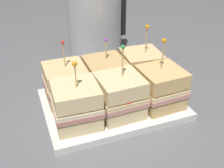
# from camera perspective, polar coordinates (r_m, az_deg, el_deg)

# --- Properties ---
(ground_plane) EXTENTS (6.00, 6.00, 0.00)m
(ground_plane) POSITION_cam_1_polar(r_m,az_deg,el_deg) (0.77, 0.00, -4.61)
(ground_plane) COLOR slate
(serving_platter) EXTENTS (0.36, 0.26, 0.02)m
(serving_platter) POSITION_cam_1_polar(r_m,az_deg,el_deg) (0.76, 0.00, -4.06)
(serving_platter) COLOR silver
(serving_platter) RESTS_ON ground_plane
(sandwich_front_left) EXTENTS (0.11, 0.11, 0.17)m
(sandwich_front_left) POSITION_cam_1_polar(r_m,az_deg,el_deg) (0.66, -7.25, -4.23)
(sandwich_front_left) COLOR beige
(sandwich_front_left) RESTS_ON serving_platter
(sandwich_front_center) EXTENTS (0.11, 0.11, 0.18)m
(sandwich_front_center) POSITION_cam_1_polar(r_m,az_deg,el_deg) (0.69, 1.61, -2.42)
(sandwich_front_center) COLOR beige
(sandwich_front_center) RESTS_ON serving_platter
(sandwich_front_right) EXTENTS (0.11, 0.11, 0.18)m
(sandwich_front_right) POSITION_cam_1_polar(r_m,az_deg,el_deg) (0.73, 9.84, -0.72)
(sandwich_front_right) COLOR tan
(sandwich_front_right) RESTS_ON serving_platter
(sandwich_back_left) EXTENTS (0.11, 0.11, 0.17)m
(sandwich_back_left) POSITION_cam_1_polar(r_m,az_deg,el_deg) (0.75, -9.40, 0.20)
(sandwich_back_left) COLOR #DBB77A
(sandwich_back_left) RESTS_ON serving_platter
(sandwich_back_center) EXTENTS (0.11, 0.11, 0.16)m
(sandwich_back_center) POSITION_cam_1_polar(r_m,az_deg,el_deg) (0.78, -1.37, 1.67)
(sandwich_back_center) COLOR tan
(sandwich_back_center) RESTS_ON serving_platter
(sandwich_back_right) EXTENTS (0.12, 0.12, 0.18)m
(sandwich_back_right) POSITION_cam_1_polar(r_m,az_deg,el_deg) (0.81, 5.88, 3.11)
(sandwich_back_right) COLOR #DBB77A
(sandwich_back_right) RESTS_ON serving_platter
(kettle_steel) EXTENTS (0.22, 0.19, 0.26)m
(kettle_steel) POSITION_cam_1_polar(r_m,az_deg,el_deg) (1.04, -3.59, 12.48)
(kettle_steel) COLOR #B7BABF
(kettle_steel) RESTS_ON ground_plane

